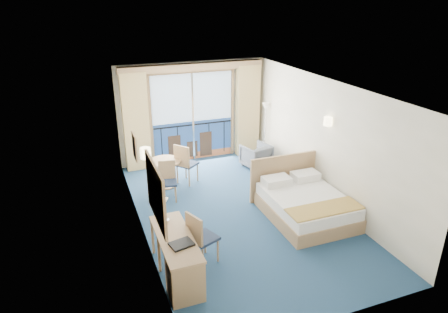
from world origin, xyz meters
TOP-DOWN VIEW (x-y plane):
  - floor at (0.00, 0.00)m, footprint 6.50×6.50m
  - room_walls at (0.00, 0.00)m, footprint 4.04×6.54m
  - balcony_door at (-0.01, 3.22)m, footprint 2.36×0.03m
  - curtain_left at (-1.55, 3.07)m, footprint 0.65×0.22m
  - curtain_right at (1.55, 3.07)m, footprint 0.65×0.22m
  - pelmet at (0.00, 3.10)m, footprint 3.80×0.25m
  - mirror at (-1.97, -1.50)m, footprint 0.05×1.25m
  - wall_print at (-1.97, 0.45)m, footprint 0.04×0.42m
  - sconce_left at (-1.94, -0.60)m, footprint 0.18×0.18m
  - sconce_right at (1.94, -0.15)m, footprint 0.18×0.18m
  - bed at (1.23, -0.61)m, footprint 1.64×1.95m
  - nightstand at (1.75, 0.85)m, footprint 0.46×0.43m
  - phone at (1.75, 0.87)m, footprint 0.21×0.18m
  - armchair at (1.39, 2.10)m, footprint 0.81×0.83m
  - floor_lamp at (1.88, 2.61)m, footprint 0.22×0.22m
  - desk at (-1.72, -1.94)m, footprint 0.54×1.56m
  - desk_chair at (-1.27, -1.36)m, footprint 0.55×0.55m
  - folder at (-1.68, -1.77)m, footprint 0.40×0.33m
  - desk_lamp at (-1.75, -1.02)m, footprint 0.11×0.11m
  - round_table at (-1.13, 1.77)m, footprint 0.75×0.75m
  - table_chair_a at (-0.66, 1.76)m, footprint 0.62×0.62m
  - table_chair_b at (-1.23, 1.14)m, footprint 0.45×0.45m

SIDE VIEW (x-z plane):
  - floor at x=0.00m, z-range 0.00..0.00m
  - bed at x=1.23m, z-range -0.23..0.80m
  - nightstand at x=1.75m, z-range 0.00..0.60m
  - armchair at x=1.39m, z-range 0.00..0.62m
  - desk at x=-1.72m, z-range 0.04..0.77m
  - table_chair_b at x=-1.23m, z-range 0.06..0.95m
  - round_table at x=-1.13m, z-range 0.17..0.84m
  - desk_chair at x=-1.27m, z-range 0.06..1.04m
  - table_chair_a at x=-0.66m, z-range 0.06..1.08m
  - phone at x=1.75m, z-range 0.60..0.67m
  - folder at x=-1.68m, z-range 0.73..0.76m
  - desk_lamp at x=-1.75m, z-range 0.84..1.26m
  - balcony_door at x=-0.01m, z-range -0.12..2.40m
  - floor_lamp at x=1.88m, z-range 0.41..1.99m
  - curtain_left at x=-1.55m, z-range 0.00..2.55m
  - curtain_right at x=1.55m, z-range 0.00..2.55m
  - mirror at x=-1.97m, z-range 1.08..2.03m
  - wall_print at x=-1.97m, z-range 1.34..1.86m
  - room_walls at x=0.00m, z-range 0.42..3.14m
  - sconce_left at x=-1.94m, z-range 1.76..1.94m
  - sconce_right at x=1.94m, z-range 1.76..1.94m
  - pelmet at x=0.00m, z-range 2.49..2.67m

